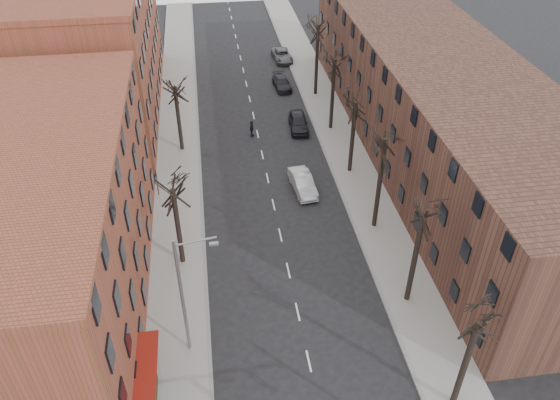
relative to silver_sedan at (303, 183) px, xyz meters
name	(u,v)px	position (x,y,z in m)	size (l,w,h in m)	color
sidewalk_left	(178,144)	(-10.80, 9.28, -0.68)	(4.00, 90.00, 0.15)	gray
sidewalk_right	(336,132)	(5.20, 9.28, -0.68)	(4.00, 90.00, 0.15)	gray
building_left_near	(35,238)	(-18.80, -10.72, 5.25)	(12.00, 26.00, 12.00)	brown
building_left_far	(92,47)	(-18.80, 18.28, 6.25)	(12.00, 28.00, 14.00)	brown
building_right	(438,106)	(13.20, 4.28, 4.25)	(12.00, 50.00, 10.00)	#513125
tree_right_b	(406,300)	(4.80, -13.72, -0.75)	(5.20, 5.20, 10.80)	black
tree_right_c	(374,226)	(4.80, -5.72, -0.75)	(5.20, 5.20, 11.60)	black
tree_right_d	(349,171)	(4.80, 2.28, -0.75)	(5.20, 5.20, 10.00)	black
tree_right_e	(330,129)	(4.80, 10.28, -0.75)	(5.20, 5.20, 10.80)	black
tree_right_f	(315,95)	(4.80, 18.28, -0.75)	(5.20, 5.20, 11.60)	black
tree_left_a	(183,262)	(-10.40, -7.72, -0.75)	(5.20, 5.20, 9.50)	black
tree_left_b	(182,150)	(-10.40, 8.28, -0.75)	(5.20, 5.20, 9.50)	black
streetlight	(184,293)	(-9.83, -15.72, 4.26)	(2.45, 0.22, 9.03)	slate
silver_sedan	(303,183)	(0.00, 0.00, 0.00)	(1.59, 4.56, 1.50)	#B7B9BF
parked_car_near	(299,122)	(1.49, 10.68, 0.02)	(1.83, 4.54, 1.55)	black
parked_car_mid	(282,83)	(1.23, 20.58, -0.13)	(1.75, 4.30, 1.25)	black
parked_car_far	(282,55)	(2.50, 28.73, -0.09)	(2.18, 4.74, 1.32)	#53555A
pedestrian_crossing	(252,129)	(-3.42, 9.92, 0.12)	(1.02, 0.43, 1.75)	black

